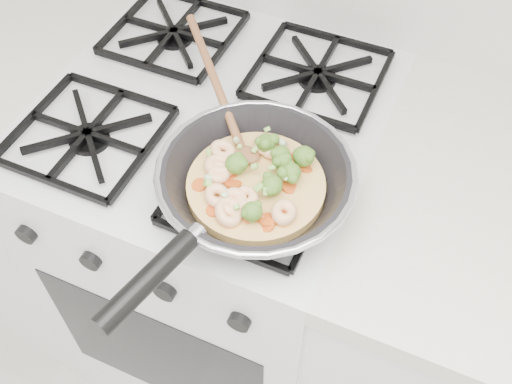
% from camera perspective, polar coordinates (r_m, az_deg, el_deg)
% --- Properties ---
extents(stove, '(0.60, 0.60, 0.92)m').
position_cam_1_polar(stove, '(1.41, -3.45, -5.07)').
color(stove, white).
rests_on(stove, ground).
extents(skillet, '(0.39, 0.56, 0.10)m').
position_cam_1_polar(skillet, '(0.88, -0.21, 1.01)').
color(skillet, black).
rests_on(skillet, stove).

